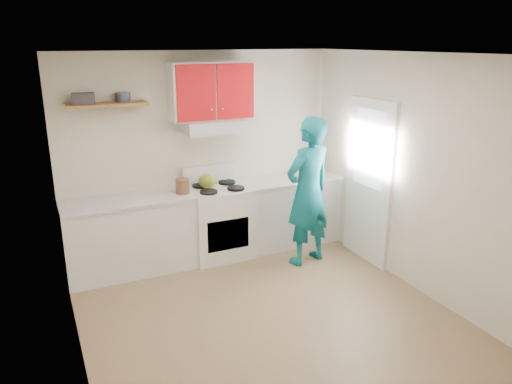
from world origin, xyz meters
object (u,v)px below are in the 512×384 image
stove (219,222)px  crock (183,187)px  tin (123,97)px  person (308,192)px  kettle (207,181)px

stove → crock: crock is taller
stove → tin: tin is taller
crock → person: (1.40, -0.63, -0.07)m
crock → person: 1.54m
tin → person: bearing=-23.4°
kettle → person: size_ratio=0.12×
kettle → person: (1.05, -0.72, -0.08)m
stove → tin: (-1.06, 0.21, 1.63)m
stove → kettle: kettle is taller
stove → tin: 1.96m
kettle → crock: size_ratio=1.07×
crock → person: person is taller
kettle → person: person is taller
stove → tin: bearing=169.0°
kettle → tin: bearing=169.2°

